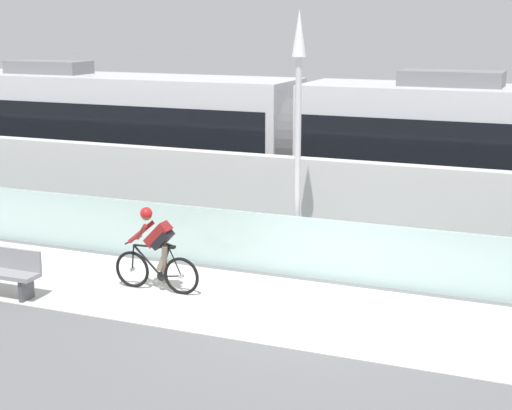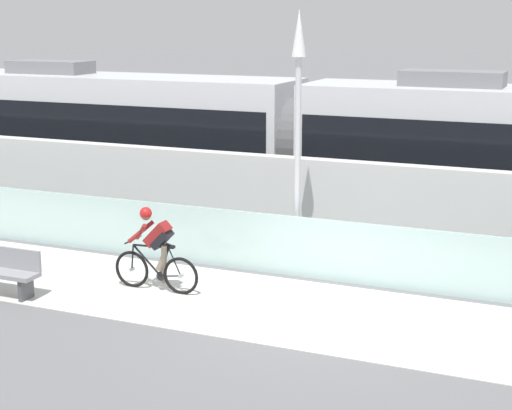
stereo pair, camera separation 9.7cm
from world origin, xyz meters
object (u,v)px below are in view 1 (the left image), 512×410
at_px(cyclist_on_bike, 156,251).
at_px(bench, 1,270).
at_px(tram, 299,142).
at_px(lamp_post_antenna, 298,109).

bearing_deg(cyclist_on_bike, bench, -153.31).
xyz_separation_m(tram, lamp_post_antenna, (1.60, -4.70, 1.40)).
bearing_deg(lamp_post_antenna, tram, 108.81).
distance_m(lamp_post_antenna, bench, 6.38).
bearing_deg(bench, lamp_post_antenna, 36.87).
relative_size(lamp_post_antenna, bench, 3.25).
distance_m(tram, bench, 8.78).
distance_m(cyclist_on_bike, lamp_post_antenna, 3.88).
bearing_deg(lamp_post_antenna, cyclist_on_bike, -133.27).
distance_m(tram, lamp_post_antenna, 5.16).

